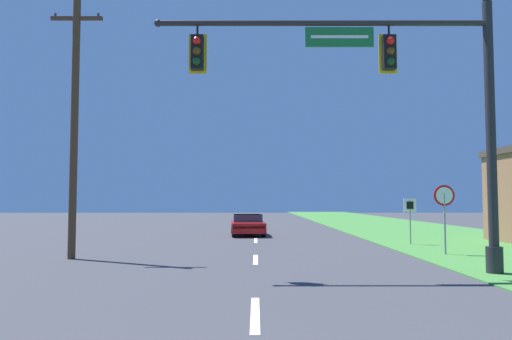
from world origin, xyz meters
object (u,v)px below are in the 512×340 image
(car_ahead, at_px, (248,225))
(route_sign_post, at_px, (410,211))
(signal_mast, at_px, (407,101))
(stop_sign, at_px, (445,204))
(utility_pole_near, at_px, (75,119))

(car_ahead, relative_size, route_sign_post, 2.23)
(signal_mast, height_order, stop_sign, signal_mast)
(route_sign_post, bearing_deg, signal_mast, -107.32)
(utility_pole_near, bearing_deg, car_ahead, 63.58)
(route_sign_post, bearing_deg, stop_sign, -90.35)
(signal_mast, xyz_separation_m, stop_sign, (2.73, 4.70, -2.82))
(car_ahead, bearing_deg, stop_sign, -55.11)
(stop_sign, relative_size, utility_pole_near, 0.27)
(utility_pole_near, bearing_deg, route_sign_post, 21.81)
(signal_mast, bearing_deg, stop_sign, 59.83)
(signal_mast, relative_size, utility_pole_near, 1.02)
(utility_pole_near, bearing_deg, signal_mast, -19.06)
(car_ahead, height_order, stop_sign, stop_sign)
(signal_mast, xyz_separation_m, route_sign_post, (2.76, 8.85, -3.16))
(car_ahead, bearing_deg, signal_mast, -73.18)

